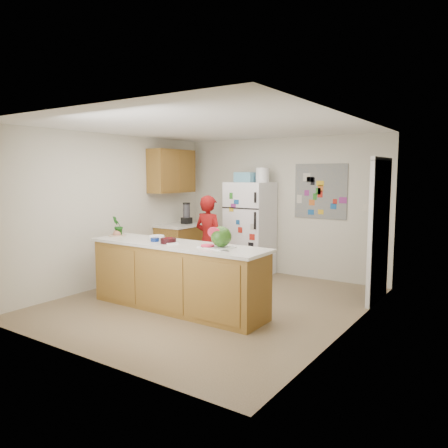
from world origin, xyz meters
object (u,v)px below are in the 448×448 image
Objects in this scene: refrigerator at (250,229)px; cherry_bowl at (168,241)px; watermelon at (221,237)px; person at (209,240)px.

cherry_bowl is at bearing -86.24° from refrigerator.
watermelon is 1.24× the size of cherry_bowl.
watermelon is (0.96, -2.34, 0.21)m from refrigerator.
watermelon is 0.81m from cherry_bowl.
cherry_bowl is at bearing 107.95° from person.
person reaches higher than watermelon.
person is 5.68× the size of watermelon.
refrigerator is at bearing -96.25° from person.
watermelon reaches higher than cherry_bowl.
refrigerator reaches higher than watermelon.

